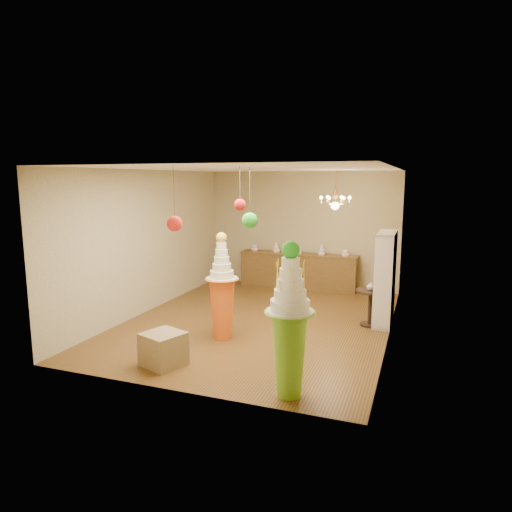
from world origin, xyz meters
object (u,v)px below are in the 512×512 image
(pedestal_green, at_px, (290,334))
(round_table, at_px, (370,303))
(pedestal_orange, at_px, (222,299))
(sideboard, at_px, (298,270))

(pedestal_green, bearing_deg, round_table, 78.84)
(pedestal_green, height_order, pedestal_orange, pedestal_green)
(sideboard, distance_m, round_table, 3.25)
(pedestal_green, relative_size, pedestal_orange, 1.08)
(pedestal_orange, height_order, sideboard, pedestal_orange)
(pedestal_green, xyz_separation_m, pedestal_orange, (-1.73, 1.71, -0.13))
(pedestal_orange, height_order, round_table, pedestal_orange)
(pedestal_orange, xyz_separation_m, sideboard, (0.29, 4.11, -0.24))
(sideboard, bearing_deg, pedestal_orange, -94.00)
(pedestal_orange, bearing_deg, round_table, 34.26)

